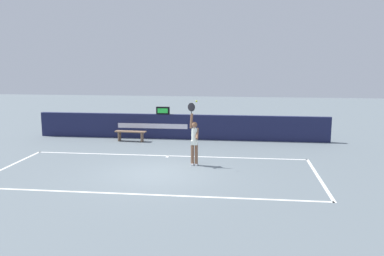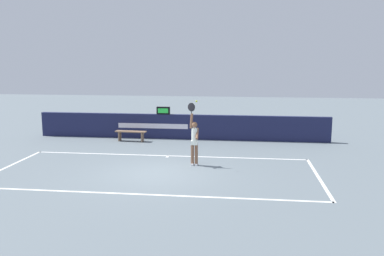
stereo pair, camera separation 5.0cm
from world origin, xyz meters
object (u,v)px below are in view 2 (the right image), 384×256
Objects in this scene: tennis_player at (194,139)px; speed_display at (163,111)px; tennis_ball at (196,101)px; courtside_bench_near at (131,133)px.

speed_display is at bearing 113.31° from tennis_player.
tennis_player is at bearing 110.70° from tennis_ball.
tennis_player reaches higher than speed_display.
courtside_bench_near is (-3.72, 4.25, -0.63)m from tennis_player.
tennis_player reaches higher than courtside_bench_near.
speed_display reaches higher than courtside_bench_near.
speed_display is 5.64m from tennis_player.
tennis_ball is 6.35m from courtside_bench_near.
tennis_ball is at bearing -69.30° from tennis_player.
tennis_player is 1.56× the size of courtside_bench_near.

